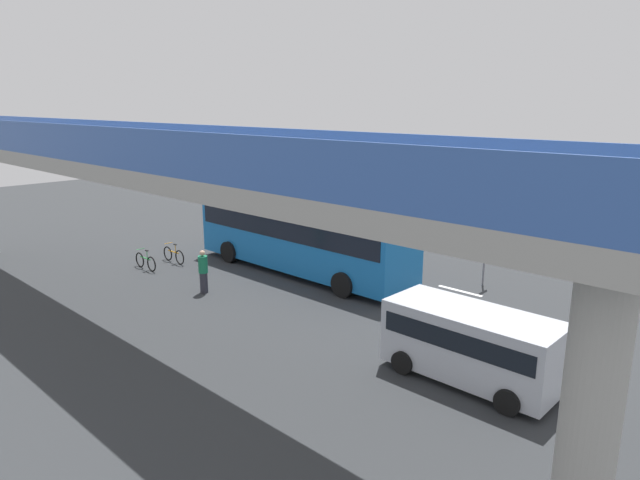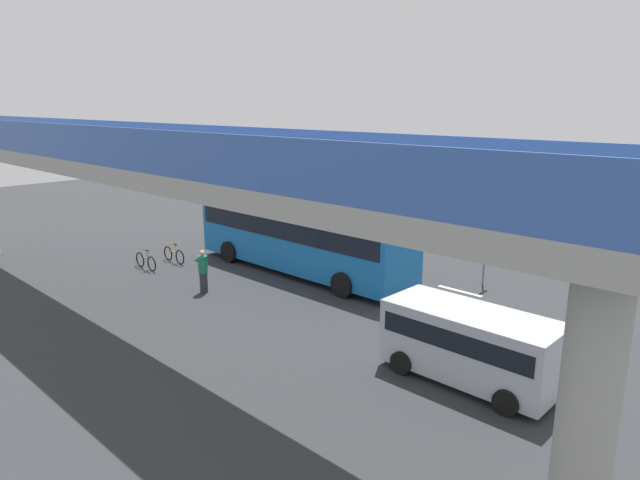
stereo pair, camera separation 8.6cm
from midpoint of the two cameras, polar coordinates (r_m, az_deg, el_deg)
name	(u,v)px [view 2 (the right image)]	position (r m, az deg, el deg)	size (l,w,h in m)	color
ground	(315,274)	(25.43, -0.46, -3.50)	(80.00, 80.00, 0.00)	#2D3033
city_bus	(300,232)	(25.31, -1.92, 0.83)	(11.54, 2.85, 3.15)	#196BB7
parked_van	(470,341)	(16.20, 15.27, -9.93)	(4.80, 2.17, 2.05)	#B7BCC6
bicycle_green	(146,261)	(27.31, -17.29, -2.11)	(1.77, 0.44, 0.96)	black
bicycle_orange	(174,255)	(28.08, -14.62, -1.49)	(1.77, 0.44, 0.96)	black
pedestrian	(203,272)	(23.25, -11.75, -3.19)	(0.38, 0.38, 1.79)	#2D2D38
traffic_sign	(486,242)	(24.40, 16.67, -0.24)	(0.08, 0.60, 2.80)	slate
lane_dash_leftmost	(460,291)	(23.91, 14.20, -5.07)	(2.00, 0.20, 0.01)	silver
lane_dash_left	(383,271)	(25.98, 6.53, -3.21)	(2.00, 0.20, 0.01)	silver
lane_dash_centre	(320,256)	(28.47, 0.12, -1.60)	(2.00, 0.20, 0.01)	silver
lane_dash_right	(269,242)	(31.27, -5.20, -0.25)	(2.00, 0.20, 0.01)	silver
pedestrian_overpass	(117,179)	(19.02, -19.88, 5.91)	(31.24, 2.60, 6.96)	#9E9E99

